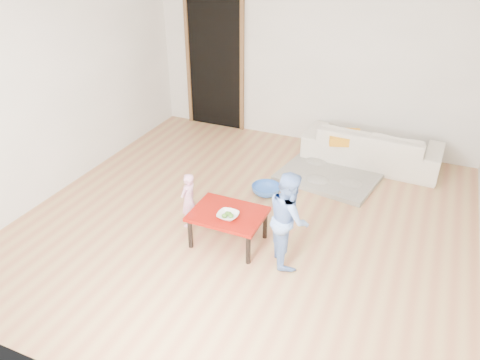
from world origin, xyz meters
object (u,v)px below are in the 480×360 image
Objects in this scene: sofa at (372,146)px; child_pink at (188,200)px; bowl at (228,216)px; basin at (266,190)px; red_table at (228,228)px.

sofa is 2.89m from child_pink.
bowl is 0.58× the size of basin.
sofa is at bearing 66.69° from red_table.
child_pink reaches higher than sofa.
basin is at bearing 158.59° from child_pink.
bowl reaches higher than red_table.
red_table is at bearing 69.05° from sofa.
sofa is at bearing 68.14° from bowl.
bowl is at bearing 78.44° from child_pink.
red_table reaches higher than basin.
basin is at bearing 54.94° from sofa.
bowl is at bearing -88.88° from basin.
child_pink is at bearing 160.23° from bowl.
red_table is at bearing 114.51° from bowl.
bowl is 1.26m from basin.
bowl is 0.63m from child_pink.
sofa is 2.74m from red_table.
basin is (-1.07, -1.39, -0.22)m from sofa.
sofa is 1.77m from basin.
child_pink is at bearing 167.25° from red_table.
child_pink is at bearing -119.62° from basin.
bowl is at bearing 70.51° from sofa.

